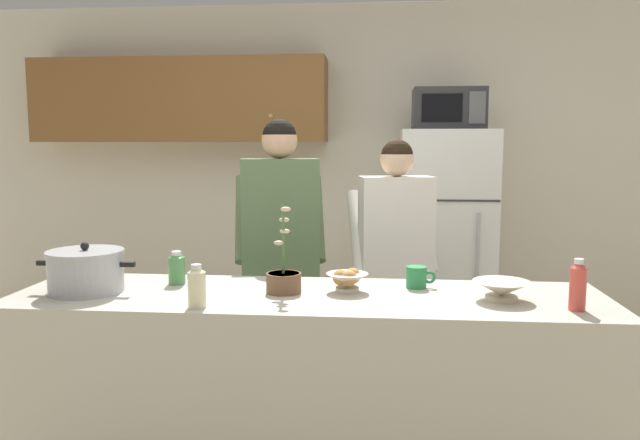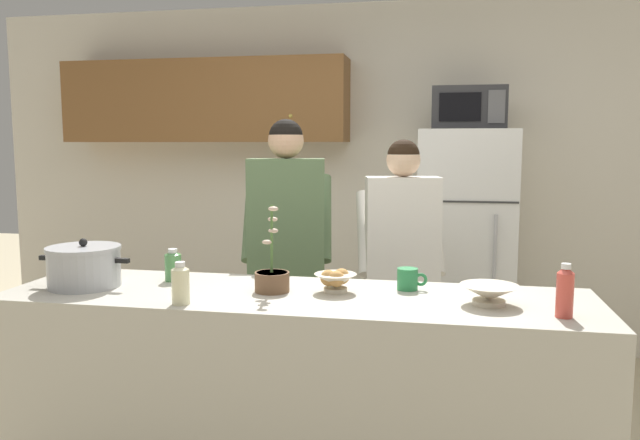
{
  "view_description": "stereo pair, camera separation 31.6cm",
  "coord_description": "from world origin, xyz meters",
  "views": [
    {
      "loc": [
        0.29,
        -2.58,
        1.55
      ],
      "look_at": [
        0.0,
        0.55,
        1.17
      ],
      "focal_mm": 35.12,
      "sensor_mm": 36.0,
      "label": 1
    },
    {
      "loc": [
        0.6,
        -2.53,
        1.55
      ],
      "look_at": [
        0.0,
        0.55,
        1.17
      ],
      "focal_mm": 35.12,
      "sensor_mm": 36.0,
      "label": 2
    }
  ],
  "objects": [
    {
      "name": "bottle_near_edge",
      "position": [
        1.05,
        -0.16,
        1.02
      ],
      "size": [
        0.06,
        0.06,
        0.2
      ],
      "color": "#D84C3F",
      "rests_on": "kitchen_island"
    },
    {
      "name": "cooking_pot",
      "position": [
        -0.95,
        -0.05,
        1.01
      ],
      "size": [
        0.43,
        0.32,
        0.22
      ],
      "color": "#ADAFB5",
      "rests_on": "kitchen_island"
    },
    {
      "name": "coffee_mug",
      "position": [
        0.47,
        0.17,
        0.97
      ],
      "size": [
        0.13,
        0.09,
        0.1
      ],
      "color": "#2D8C4C",
      "rests_on": "kitchen_island"
    },
    {
      "name": "back_wall_unit",
      "position": [
        -0.24,
        2.25,
        1.41
      ],
      "size": [
        6.0,
        0.48,
        2.6
      ],
      "color": "silver",
      "rests_on": "ground"
    },
    {
      "name": "kitchen_island",
      "position": [
        0.0,
        0.0,
        0.46
      ],
      "size": [
        2.51,
        0.68,
        0.92
      ],
      "primitive_type": "cube",
      "color": "#BCB7A8",
      "rests_on": "ground"
    },
    {
      "name": "empty_bowl",
      "position": [
        0.8,
        -0.03,
        0.97
      ],
      "size": [
        0.23,
        0.23,
        0.08
      ],
      "color": "beige",
      "rests_on": "kitchen_island"
    },
    {
      "name": "refrigerator",
      "position": [
        0.76,
        1.85,
        0.82
      ],
      "size": [
        0.64,
        0.68,
        1.65
      ],
      "color": "white",
      "rests_on": "ground"
    },
    {
      "name": "potted_orchid",
      "position": [
        -0.11,
        0.02,
        0.98
      ],
      "size": [
        0.15,
        0.15,
        0.38
      ],
      "color": "brown",
      "rests_on": "kitchen_island"
    },
    {
      "name": "bottle_mid_counter",
      "position": [
        -0.41,
        -0.26,
        1.0
      ],
      "size": [
        0.07,
        0.07,
        0.17
      ],
      "color": "beige",
      "rests_on": "kitchen_island"
    },
    {
      "name": "bottle_far_corner",
      "position": [
        -0.62,
        0.14,
        0.99
      ],
      "size": [
        0.08,
        0.08,
        0.15
      ],
      "color": "#4C8C4C",
      "rests_on": "kitchen_island"
    },
    {
      "name": "microwave",
      "position": [
        0.76,
        1.83,
        1.79
      ],
      "size": [
        0.48,
        0.37,
        0.28
      ],
      "color": "#2D2D30",
      "rests_on": "refrigerator"
    },
    {
      "name": "person_by_sink",
      "position": [
        0.39,
        0.91,
        0.98
      ],
      "size": [
        0.54,
        0.48,
        1.58
      ],
      "color": "black",
      "rests_on": "ground"
    },
    {
      "name": "bread_bowl",
      "position": [
        0.16,
        0.06,
        0.97
      ],
      "size": [
        0.18,
        0.18,
        0.1
      ],
      "color": "beige",
      "rests_on": "kitchen_island"
    },
    {
      "name": "person_near_pot",
      "position": [
        -0.25,
        0.87,
        1.06
      ],
      "size": [
        0.57,
        0.49,
        1.69
      ],
      "color": "black",
      "rests_on": "ground"
    }
  ]
}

